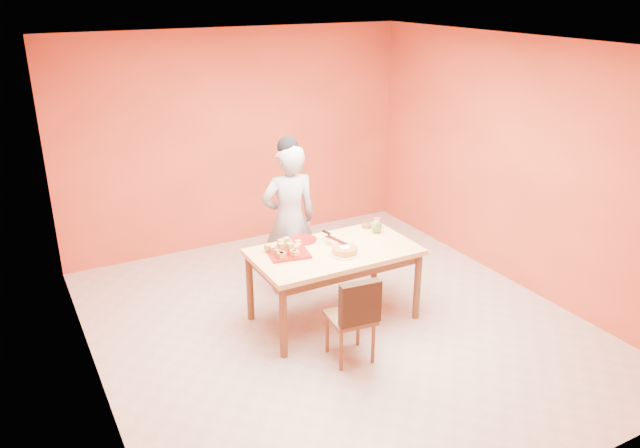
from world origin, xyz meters
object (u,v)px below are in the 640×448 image
red_dinner_plate (303,240)px  magenta_glass (377,223)px  person (289,220)px  egg_ornament (376,226)px  sponge_cake (345,250)px  checker_tin (367,226)px  dining_table (334,258)px  dining_chair (351,316)px  pastry_platter (288,252)px

red_dinner_plate → magenta_glass: (0.84, -0.07, 0.05)m
person → egg_ornament: size_ratio=11.42×
sponge_cake → magenta_glass: bearing=32.9°
person → sponge_cake: (0.15, -0.90, -0.03)m
person → checker_tin: (0.71, -0.42, -0.05)m
dining_table → checker_tin: 0.70m
person → egg_ornament: person is taller
dining_table → egg_ornament: 0.65m
sponge_cake → magenta_glass: magenta_glass is taller
dining_chair → person: 1.52m
dining_chair → pastry_platter: dining_chair is taller
sponge_cake → egg_ornament: egg_ornament is taller
person → red_dinner_plate: (-0.04, -0.41, -0.06)m
egg_ornament → red_dinner_plate: bearing=159.2°
person → magenta_glass: (0.79, -0.49, -0.01)m
dining_chair → egg_ornament: size_ratio=5.80×
magenta_glass → checker_tin: bearing=139.4°
dining_table → dining_chair: dining_chair is taller
red_dinner_plate → magenta_glass: size_ratio=2.47×
egg_ornament → magenta_glass: size_ratio=1.31×
pastry_platter → checker_tin: size_ratio=3.34×
pastry_platter → red_dinner_plate: 0.35m
dining_chair → red_dinner_plate: bearing=92.9°
checker_tin → dining_table: bearing=-149.8°
dining_chair → red_dinner_plate: size_ratio=3.08×
person → magenta_glass: bearing=154.8°
dining_chair → pastry_platter: 0.92m
sponge_cake → checker_tin: sponge_cake is taller
magenta_glass → checker_tin: 0.11m
red_dinner_plate → sponge_cake: size_ratio=1.11×
dining_chair → magenta_glass: size_ratio=7.62×
dining_chair → checker_tin: (0.82, 1.05, 0.34)m
magenta_glass → person: bearing=148.5°
red_dinner_plate → checker_tin: checker_tin is taller
pastry_platter → egg_ornament: bearing=2.0°
person → red_dinner_plate: size_ratio=6.07×
dining_chair → person: size_ratio=0.51×
pastry_platter → sponge_cake: bearing=-29.8°
sponge_cake → checker_tin: (0.56, 0.49, -0.02)m
dining_table → dining_chair: 0.77m
dining_table → pastry_platter: pastry_platter is taller
dining_chair → red_dinner_plate: (0.06, 1.05, 0.33)m
egg_ornament → checker_tin: size_ratio=1.29×
dining_table → egg_ornament: size_ratio=11.01×
red_dinner_plate → sponge_cake: (0.19, -0.49, 0.03)m
person → dining_chair: bearing=92.3°
red_dinner_plate → magenta_glass: bearing=-5.0°
dining_table → red_dinner_plate: red_dinner_plate is taller
pastry_platter → sponge_cake: sponge_cake is taller
dining_table → checker_tin: (0.60, 0.35, 0.11)m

